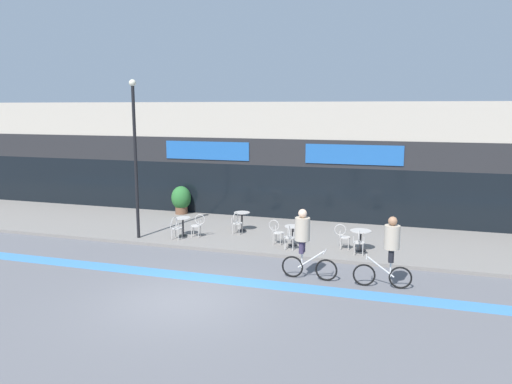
{
  "coord_description": "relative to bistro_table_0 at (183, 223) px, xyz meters",
  "views": [
    {
      "loc": [
        5.68,
        -11.53,
        5.12
      ],
      "look_at": [
        0.31,
        5.81,
        2.02
      ],
      "focal_mm": 35.0,
      "sensor_mm": 36.0,
      "label": 1
    }
  ],
  "objects": [
    {
      "name": "bistro_table_0",
      "position": [
        0.0,
        0.0,
        0.0
      ],
      "size": [
        0.6,
        0.6,
        0.72
      ],
      "color": "black",
      "rests_on": "sidewalk_slab"
    },
    {
      "name": "bistro_table_1",
      "position": [
        1.95,
        1.46,
        0.03
      ],
      "size": [
        0.65,
        0.65,
        0.77
      ],
      "color": "black",
      "rests_on": "sidewalk_slab"
    },
    {
      "name": "cafe_chair_0_side",
      "position": [
        0.63,
        0.01,
        0.01
      ],
      "size": [
        0.6,
        0.45,
        0.9
      ],
      "rotation": [
        0.0,
        0.0,
        3.27
      ],
      "color": "#B7B2AD",
      "rests_on": "sidewalk_slab"
    },
    {
      "name": "cafe_chair_2_side",
      "position": [
        3.81,
        -0.07,
        0.01
      ],
      "size": [
        0.59,
        0.44,
        0.9
      ],
      "rotation": [
        0.0,
        0.0,
        -0.11
      ],
      "color": "#B7B2AD",
      "rests_on": "sidewalk_slab"
    },
    {
      "name": "bike_lane_stripe",
      "position": [
        2.7,
        -3.99,
        -0.62
      ],
      "size": [
        36.0,
        0.7,
        0.01
      ],
      "primitive_type": "cube",
      "color": "#3D7AB7",
      "rests_on": "ground"
    },
    {
      "name": "sidewalk_slab",
      "position": [
        2.7,
        1.41,
        -0.57
      ],
      "size": [
        40.0,
        5.5,
        0.12
      ],
      "primitive_type": "cube",
      "color": "slate",
      "rests_on": "ground"
    },
    {
      "name": "bistro_table_3",
      "position": [
        6.87,
        -0.01,
        0.01
      ],
      "size": [
        0.74,
        0.74,
        0.72
      ],
      "color": "black",
      "rests_on": "sidewalk_slab"
    },
    {
      "name": "planter_pot",
      "position": [
        -1.86,
        3.74,
        0.19
      ],
      "size": [
        0.92,
        0.92,
        1.32
      ],
      "color": "brown",
      "rests_on": "sidewalk_slab"
    },
    {
      "name": "cafe_chair_3_near",
      "position": [
        6.87,
        -0.64,
        0.01
      ],
      "size": [
        0.42,
        0.58,
        0.9
      ],
      "rotation": [
        0.0,
        0.0,
        1.62
      ],
      "color": "#B7B2AD",
      "rests_on": "sidewalk_slab"
    },
    {
      "name": "cyclist_1",
      "position": [
        7.97,
        -3.21,
        0.61
      ],
      "size": [
        1.67,
        0.52,
        2.09
      ],
      "rotation": [
        0.0,
        0.0,
        3.2
      ],
      "color": "black",
      "rests_on": "ground"
    },
    {
      "name": "storefront_facade",
      "position": [
        2.7,
        6.12,
        2.04
      ],
      "size": [
        40.0,
        4.06,
        5.35
      ],
      "color": "#B2A899",
      "rests_on": "ground"
    },
    {
      "name": "cafe_chair_0_near",
      "position": [
        -0.01,
        -0.63,
        0.01
      ],
      "size": [
        0.43,
        0.59,
        0.9
      ],
      "rotation": [
        0.0,
        0.0,
        1.5
      ],
      "color": "#B7B2AD",
      "rests_on": "sidewalk_slab"
    },
    {
      "name": "lamp_post",
      "position": [
        -1.53,
        -0.78,
        2.91
      ],
      "size": [
        0.26,
        0.26,
        6.01
      ],
      "color": "black",
      "rests_on": "sidewalk_slab"
    },
    {
      "name": "cafe_chair_2_near",
      "position": [
        4.45,
        -0.7,
        0.01
      ],
      "size": [
        0.44,
        0.59,
        0.9
      ],
      "rotation": [
        0.0,
        0.0,
        1.67
      ],
      "color": "#B7B2AD",
      "rests_on": "sidewalk_slab"
    },
    {
      "name": "bistro_table_2",
      "position": [
        4.44,
        -0.08,
        0.0
      ],
      "size": [
        0.61,
        0.61,
        0.72
      ],
      "color": "black",
      "rests_on": "sidewalk_slab"
    },
    {
      "name": "ground_plane",
      "position": [
        2.7,
        -5.84,
        -0.63
      ],
      "size": [
        120.0,
        120.0,
        0.0
      ],
      "primitive_type": "plane",
      "color": "#5B5B60"
    },
    {
      "name": "cafe_chair_1_near",
      "position": [
        1.94,
        0.84,
        0.01
      ],
      "size": [
        0.45,
        0.6,
        0.9
      ],
      "rotation": [
        0.0,
        0.0,
        1.44
      ],
      "color": "#B7B2AD",
      "rests_on": "sidewalk_slab"
    },
    {
      "name": "cyclist_0",
      "position": [
        5.48,
        -3.15,
        0.63
      ],
      "size": [
        1.7,
        0.48,
        2.14
      ],
      "rotation": [
        0.0,
        0.0,
        -0.01
      ],
      "color": "black",
      "rests_on": "ground"
    },
    {
      "name": "cafe_chair_3_side",
      "position": [
        6.24,
        -0.02,
        0.01
      ],
      "size": [
        0.59,
        0.42,
        0.9
      ],
      "rotation": [
        0.0,
        0.0,
        0.06
      ],
      "color": "#B7B2AD",
      "rests_on": "sidewalk_slab"
    }
  ]
}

